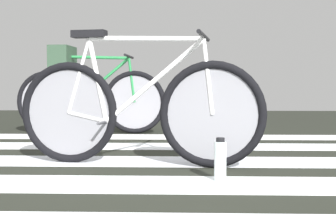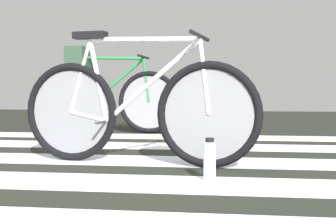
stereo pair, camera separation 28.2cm
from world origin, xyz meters
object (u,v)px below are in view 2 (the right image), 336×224
at_px(cyclist_2_of_2, 80,77).
at_px(bicycle_1_of_2, 136,109).
at_px(water_bottle, 210,161).
at_px(bicycle_2_of_2, 106,100).

bearing_deg(cyclist_2_of_2, bicycle_1_of_2, -59.70).
bearing_deg(water_bottle, bicycle_2_of_2, 116.79).
distance_m(bicycle_1_of_2, bicycle_2_of_2, 2.16).
bearing_deg(bicycle_2_of_2, water_bottle, -60.44).
bearing_deg(water_bottle, cyclist_2_of_2, 121.96).
bearing_deg(bicycle_1_of_2, water_bottle, -34.59).
height_order(bicycle_2_of_2, water_bottle, bicycle_2_of_2).
xyz_separation_m(bicycle_1_of_2, water_bottle, (0.53, -0.51, -0.26)).
relative_size(cyclist_2_of_2, water_bottle, 3.94).
bearing_deg(cyclist_2_of_2, water_bottle, -55.27).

